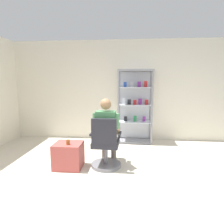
{
  "coord_description": "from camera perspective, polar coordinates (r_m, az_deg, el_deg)",
  "views": [
    {
      "loc": [
        0.25,
        -2.36,
        1.58
      ],
      "look_at": [
        -0.09,
        1.4,
        1.0
      ],
      "focal_mm": 31.05,
      "sensor_mm": 36.0,
      "label": 1
    }
  ],
  "objects": [
    {
      "name": "tea_glass",
      "position": [
        3.62,
        -12.83,
        -8.65
      ],
      "size": [
        0.06,
        0.06,
        0.09
      ],
      "primitive_type": "cylinder",
      "color": "brown",
      "rests_on": "storage_crate"
    },
    {
      "name": "back_wall",
      "position": [
        5.37,
        2.47,
        6.27
      ],
      "size": [
        6.0,
        0.1,
        2.7
      ],
      "primitive_type": "cube",
      "color": "silver",
      "rests_on": "ground"
    },
    {
      "name": "display_cabinet_main",
      "position": [
        5.16,
        6.77,
        1.84
      ],
      "size": [
        0.9,
        0.45,
        1.9
      ],
      "color": "gray",
      "rests_on": "ground"
    },
    {
      "name": "ground_plane",
      "position": [
        2.85,
        -0.88,
        -24.94
      ],
      "size": [
        7.2,
        7.2,
        0.0
      ],
      "primitive_type": "plane",
      "color": "beige"
    },
    {
      "name": "seated_shopkeeper",
      "position": [
        3.69,
        -1.55,
        -4.85
      ],
      "size": [
        0.5,
        0.57,
        1.29
      ],
      "color": "slate",
      "rests_on": "ground"
    },
    {
      "name": "office_chair",
      "position": [
        3.63,
        -1.93,
        -10.35
      ],
      "size": [
        0.57,
        0.56,
        0.96
      ],
      "color": "slate",
      "rests_on": "ground"
    },
    {
      "name": "storage_crate",
      "position": [
        3.78,
        -12.69,
        -12.33
      ],
      "size": [
        0.51,
        0.44,
        0.47
      ],
      "primitive_type": "cube",
      "color": "#B24C47",
      "rests_on": "ground"
    }
  ]
}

